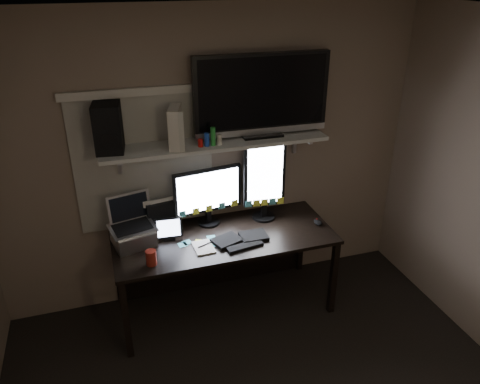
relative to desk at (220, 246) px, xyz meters
name	(u,v)px	position (x,y,z in m)	size (l,w,h in m)	color
ceiling	(316,29)	(0.00, -1.55, 1.95)	(3.60, 3.60, 0.00)	silver
back_wall	(211,160)	(0.00, 0.25, 0.70)	(3.60, 3.60, 0.00)	#746153
window_blinds	(145,163)	(-0.55, 0.24, 0.75)	(1.10, 0.02, 1.10)	#B2AB9F
desk	(220,246)	(0.00, 0.00, 0.00)	(1.80, 0.75, 0.73)	black
wall_shelf	(216,143)	(0.00, 0.08, 0.91)	(1.80, 0.35, 0.03)	#B4B4AF
monitor_landscape	(208,196)	(-0.07, 0.11, 0.44)	(0.59, 0.06, 0.52)	black
monitor_portrait	(264,181)	(0.42, 0.07, 0.53)	(0.36, 0.07, 0.71)	black
keyboard	(240,238)	(0.11, -0.23, 0.19)	(0.46, 0.18, 0.03)	black
mouse	(318,222)	(0.82, -0.19, 0.20)	(0.07, 0.10, 0.04)	black
notepad	(203,247)	(-0.21, -0.25, 0.18)	(0.15, 0.21, 0.01)	silver
tablet	(168,229)	(-0.44, -0.04, 0.27)	(0.22, 0.09, 0.19)	black
file_sorter	(160,216)	(-0.48, 0.11, 0.32)	(0.23, 0.10, 0.29)	black
laptop	(132,224)	(-0.72, -0.04, 0.37)	(0.34, 0.28, 0.39)	#B0B0B5
cup	(151,258)	(-0.62, -0.35, 0.23)	(0.08, 0.08, 0.12)	maroon
sticky_notes	(200,246)	(-0.23, -0.22, 0.18)	(0.30, 0.22, 0.00)	#EDED40
tv	(262,95)	(0.39, 0.11, 1.26)	(1.10, 0.20, 0.66)	black
game_console	(175,127)	(-0.32, 0.06, 1.08)	(0.08, 0.26, 0.31)	#B8B2A6
speaker	(108,128)	(-0.80, 0.11, 1.11)	(0.20, 0.24, 0.36)	black
bottles	(210,137)	(-0.07, -0.01, 1.00)	(0.23, 0.05, 0.15)	#A50F0C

